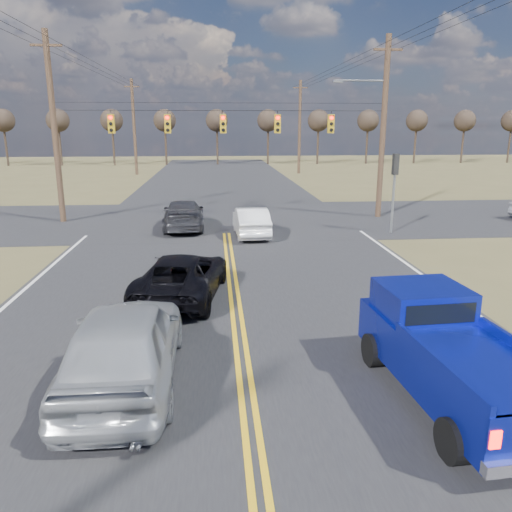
{
  "coord_description": "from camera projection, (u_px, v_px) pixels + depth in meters",
  "views": [
    {
      "loc": [
        -0.56,
        -10.25,
        5.19
      ],
      "look_at": [
        0.62,
        3.82,
        1.5
      ],
      "focal_mm": 35.0,
      "sensor_mm": 36.0,
      "label": 1
    }
  ],
  "objects": [
    {
      "name": "black_suv",
      "position": [
        182.0,
        276.0,
        15.46
      ],
      "size": [
        3.04,
        5.26,
        1.38
      ],
      "primitive_type": "imported",
      "rotation": [
        0.0,
        0.0,
        2.98
      ],
      "color": "black",
      "rests_on": "ground"
    },
    {
      "name": "pickup_truck",
      "position": [
        448.0,
        353.0,
        9.63
      ],
      "size": [
        2.35,
        5.26,
        1.93
      ],
      "rotation": [
        0.0,
        0.0,
        0.07
      ],
      "color": "black",
      "rests_on": "ground"
    },
    {
      "name": "dgrey_car_queue",
      "position": [
        184.0,
        215.0,
        25.82
      ],
      "size": [
        2.26,
        5.17,
        1.48
      ],
      "primitive_type": "imported",
      "rotation": [
        0.0,
        0.0,
        3.18
      ],
      "color": "#323237",
      "rests_on": "ground"
    },
    {
      "name": "silver_suv",
      "position": [
        125.0,
        343.0,
        10.14
      ],
      "size": [
        2.19,
        5.33,
        1.81
      ],
      "primitive_type": "imported",
      "rotation": [
        0.0,
        0.0,
        3.15
      ],
      "color": "#ABAFB3",
      "rests_on": "ground"
    },
    {
      "name": "treeline",
      "position": [
        220.0,
        119.0,
        35.79
      ],
      "size": [
        87.0,
        117.8,
        7.4
      ],
      "color": "#33261C",
      "rests_on": "ground"
    },
    {
      "name": "utility_poles",
      "position": [
        223.0,
        125.0,
        26.31
      ],
      "size": [
        19.6,
        58.32,
        10.0
      ],
      "color": "#473323",
      "rests_on": "ground"
    },
    {
      "name": "road_main",
      "position": [
        229.0,
        254.0,
        20.88
      ],
      "size": [
        14.0,
        120.0,
        0.02
      ],
      "primitive_type": "cube",
      "color": "#28282B",
      "rests_on": "ground"
    },
    {
      "name": "signal_gantry",
      "position": [
        232.0,
        128.0,
        27.15
      ],
      "size": [
        19.6,
        4.83,
        10.0
      ],
      "color": "#473323",
      "rests_on": "ground"
    },
    {
      "name": "white_car_queue",
      "position": [
        251.0,
        221.0,
        24.16
      ],
      "size": [
        1.65,
        4.31,
        1.4
      ],
      "primitive_type": "imported",
      "rotation": [
        0.0,
        0.0,
        3.18
      ],
      "color": "white",
      "rests_on": "ground"
    },
    {
      "name": "road_cross",
      "position": [
        225.0,
        219.0,
        28.6
      ],
      "size": [
        120.0,
        12.0,
        0.02
      ],
      "primitive_type": "cube",
      "color": "#28282B",
      "rests_on": "ground"
    },
    {
      "name": "ground",
      "position": [
        243.0,
        363.0,
        11.24
      ],
      "size": [
        160.0,
        160.0,
        0.0
      ],
      "primitive_type": "plane",
      "color": "brown",
      "rests_on": "ground"
    }
  ]
}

